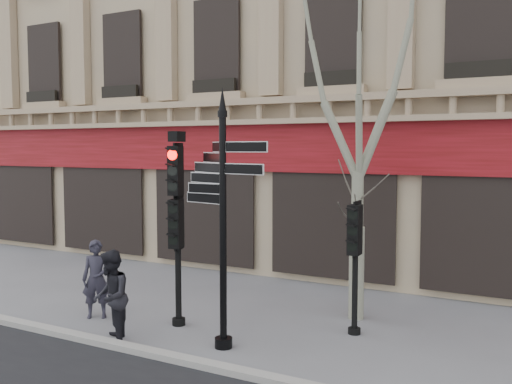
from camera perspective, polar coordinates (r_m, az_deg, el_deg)
ground at (r=11.04m, az=-2.13°, el=-14.61°), size 80.00×80.00×0.00m
kerb at (r=9.92m, az=-6.47°, el=-16.52°), size 80.00×0.25×0.12m
building at (r=22.73m, az=15.10°, el=18.02°), size 28.00×15.52×18.00m
fingerpost at (r=10.07m, az=-3.34°, el=1.76°), size 2.53×2.53×4.67m
traffic_signal_main at (r=11.52m, az=-7.86°, el=-1.18°), size 0.49×0.40×3.93m
traffic_signal_secondary at (r=11.12m, az=9.92°, el=-5.16°), size 0.43×0.31×2.53m
plane_tree at (r=12.12m, az=10.30°, el=12.44°), size 2.84×2.84×7.56m
pedestrian_a at (r=12.65m, az=-15.65°, el=-8.38°), size 0.72×0.67×1.66m
pedestrian_b at (r=11.00m, az=-14.35°, el=-10.11°), size 1.02×1.06×1.73m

